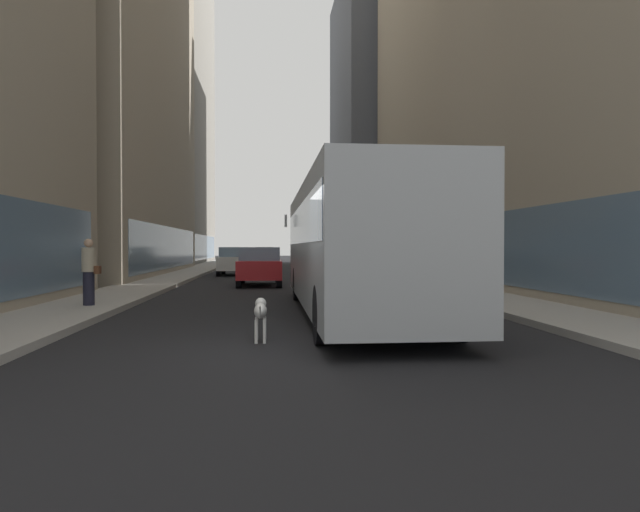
{
  "coord_description": "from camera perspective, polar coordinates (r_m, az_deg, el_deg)",
  "views": [
    {
      "loc": [
        -0.84,
        -8.81,
        1.63
      ],
      "look_at": [
        0.48,
        5.23,
        1.4
      ],
      "focal_mm": 31.0,
      "sensor_mm": 36.0,
      "label": 1
    }
  ],
  "objects": [
    {
      "name": "car_grey_wagon",
      "position": [
        49.4,
        -5.79,
        -0.01
      ],
      "size": [
        1.74,
        4.01,
        1.62
      ],
      "color": "slate",
      "rests_on": "ground"
    },
    {
      "name": "car_red_coupe",
      "position": [
        23.48,
        -6.25,
        -1.04
      ],
      "size": [
        1.81,
        4.0,
        1.62
      ],
      "color": "red",
      "rests_on": "ground"
    },
    {
      "name": "car_yellow_taxi",
      "position": [
        51.36,
        -1.31,
        0.04
      ],
      "size": [
        1.78,
        4.57,
        1.62
      ],
      "color": "yellow",
      "rests_on": "ground"
    },
    {
      "name": "building_right_far",
      "position": [
        55.16,
        8.33,
        13.27
      ],
      "size": [
        12.0,
        15.61,
        26.85
      ],
      "color": "#4C515B",
      "rests_on": "ground"
    },
    {
      "name": "sidewalk_right",
      "position": [
        44.32,
        3.12,
        -1.07
      ],
      "size": [
        2.4,
        110.0,
        0.15
      ],
      "primitive_type": "cube",
      "color": "#9E9991",
      "rests_on": "ground"
    },
    {
      "name": "transit_bus",
      "position": [
        13.42,
        3.38,
        1.56
      ],
      "size": [
        2.78,
        11.53,
        3.05
      ],
      "color": "#999EA3",
      "rests_on": "ground"
    },
    {
      "name": "car_white_van",
      "position": [
        32.52,
        -8.83,
        -0.5
      ],
      "size": [
        1.76,
        4.15,
        1.62
      ],
      "color": "silver",
      "rests_on": "ground"
    },
    {
      "name": "dalmatian_dog",
      "position": [
        9.68,
        -6.16,
        -5.7
      ],
      "size": [
        0.22,
        0.96,
        0.72
      ],
      "color": "white",
      "rests_on": "ground"
    },
    {
      "name": "sidewalk_left",
      "position": [
        44.11,
        -11.7,
        -1.1
      ],
      "size": [
        2.4,
        110.0,
        0.15
      ],
      "primitive_type": "cube",
      "color": "#9E9991",
      "rests_on": "ground"
    },
    {
      "name": "pedestrian_with_handbag",
      "position": [
        15.2,
        -22.74,
        -1.47
      ],
      "size": [
        0.45,
        0.34,
        1.69
      ],
      "color": "#1E1E2D",
      "rests_on": "sidewalk_left"
    },
    {
      "name": "car_black_suv",
      "position": [
        26.59,
        2.5,
        -0.8
      ],
      "size": [
        1.84,
        4.69,
        1.62
      ],
      "color": "black",
      "rests_on": "ground"
    },
    {
      "name": "ground_plane",
      "position": [
        43.85,
        -4.27,
        -1.2
      ],
      "size": [
        120.0,
        120.0,
        0.0
      ],
      "primitive_type": "plane",
      "color": "black"
    },
    {
      "name": "building_left_far",
      "position": [
        60.78,
        -16.45,
        18.28
      ],
      "size": [
        9.38,
        21.04,
        39.59
      ],
      "color": "gray",
      "rests_on": "ground"
    },
    {
      "name": "building_right_mid",
      "position": [
        39.37,
        15.07,
        22.36
      ],
      "size": [
        8.19,
        17.8,
        32.09
      ],
      "color": "#A0937F",
      "rests_on": "ground"
    }
  ]
}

